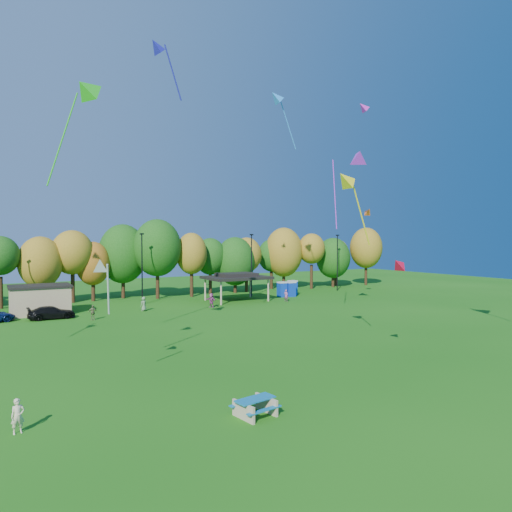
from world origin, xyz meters
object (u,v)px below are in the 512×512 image
car_d (51,313)px  kite_flyer (18,416)px  picnic_table (255,406)px  porta_potties (289,289)px

car_d → kite_flyer: bearing=170.9°
picnic_table → car_d: (-5.40, 33.24, 0.19)m
car_d → porta_potties: bearing=-84.1°
porta_potties → car_d: bearing=-173.2°
kite_flyer → porta_potties: bearing=32.5°
kite_flyer → car_d: (4.29, 29.90, -0.08)m
picnic_table → car_d: bearing=89.7°
porta_potties → car_d: (-32.27, -3.87, -0.43)m
car_d → picnic_table: bearing=-171.7°
picnic_table → porta_potties: bearing=44.6°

